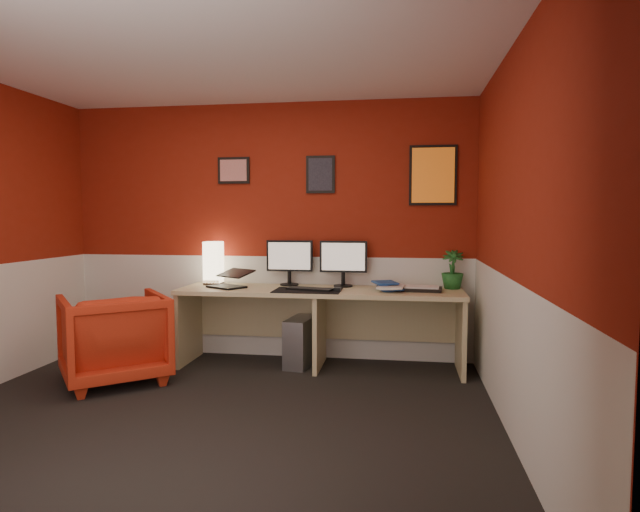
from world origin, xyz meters
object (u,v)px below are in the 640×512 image
(armchair, at_px, (114,337))
(pc_tower, at_px, (300,342))
(shoji_lamp, at_px, (213,264))
(monitor_left, at_px, (289,255))
(monitor_right, at_px, (343,256))
(laptop, at_px, (226,276))
(potted_plant, at_px, (452,269))
(desk, at_px, (320,328))
(zen_tray, at_px, (422,289))

(armchair, bearing_deg, pc_tower, 166.42)
(shoji_lamp, bearing_deg, pc_tower, -9.55)
(monitor_left, distance_m, monitor_right, 0.53)
(laptop, relative_size, potted_plant, 0.93)
(monitor_left, bearing_deg, potted_plant, -0.29)
(shoji_lamp, distance_m, armchair, 1.18)
(desk, relative_size, laptop, 7.88)
(monitor_right, bearing_deg, shoji_lamp, -178.91)
(desk, bearing_deg, zen_tray, 1.37)
(monitor_left, height_order, potted_plant, monitor_left)
(desk, bearing_deg, monitor_right, 46.44)
(monitor_left, bearing_deg, monitor_right, -1.78)
(armchair, bearing_deg, zen_tray, 155.77)
(laptop, bearing_deg, monitor_left, 58.07)
(desk, distance_m, shoji_lamp, 1.23)
(laptop, relative_size, zen_tray, 0.94)
(laptop, bearing_deg, armchair, -107.86)
(monitor_right, bearing_deg, pc_tower, -155.34)
(shoji_lamp, bearing_deg, desk, -9.48)
(monitor_right, relative_size, pc_tower, 1.29)
(shoji_lamp, xyz_separation_m, pc_tower, (0.89, -0.15, -0.70))
(laptop, distance_m, zen_tray, 1.80)
(desk, height_order, zen_tray, zen_tray)
(shoji_lamp, distance_m, monitor_right, 1.28)
(desk, height_order, laptop, laptop)
(shoji_lamp, bearing_deg, laptop, -47.15)
(shoji_lamp, height_order, armchair, shoji_lamp)
(desk, distance_m, pc_tower, 0.23)
(monitor_right, bearing_deg, armchair, -154.26)
(laptop, distance_m, armchair, 1.11)
(zen_tray, bearing_deg, shoji_lamp, 175.48)
(pc_tower, bearing_deg, laptop, -166.14)
(potted_plant, relative_size, armchair, 0.43)
(desk, xyz_separation_m, zen_tray, (0.92, 0.02, 0.38))
(potted_plant, distance_m, pc_tower, 1.56)
(zen_tray, height_order, potted_plant, potted_plant)
(desk, xyz_separation_m, armchair, (-1.65, -0.69, 0.01))
(monitor_left, xyz_separation_m, potted_plant, (1.54, -0.01, -0.11))
(monitor_right, bearing_deg, laptop, -167.09)
(potted_plant, height_order, armchair, potted_plant)
(shoji_lamp, bearing_deg, zen_tray, -4.52)
(armchair, bearing_deg, desk, 162.94)
(desk, height_order, shoji_lamp, shoji_lamp)
(monitor_left, xyz_separation_m, zen_tray, (1.25, -0.20, -0.28))
(zen_tray, bearing_deg, armchair, -164.64)
(monitor_left, bearing_deg, zen_tray, -9.01)
(monitor_left, relative_size, pc_tower, 1.29)
(monitor_left, bearing_deg, shoji_lamp, -176.90)
(monitor_right, bearing_deg, potted_plant, 0.48)
(monitor_left, xyz_separation_m, pc_tower, (0.14, -0.19, -0.80))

